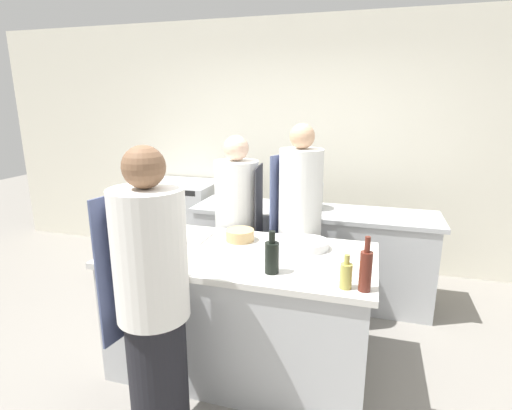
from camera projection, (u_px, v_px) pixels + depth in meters
ground_plane at (243, 363)px, 2.98m from camera, size 16.00×16.00×0.00m
wall_back at (300, 146)px, 4.61m from camera, size 8.00×0.06×2.80m
prep_counter at (242, 310)px, 2.87m from camera, size 1.82×0.94×0.89m
pass_counter at (311, 253)px, 3.94m from camera, size 2.33×0.61×0.89m
oven_range at (179, 221)px, 4.85m from camera, size 0.92×0.69×0.97m
chef_at_prep_near at (153, 305)px, 2.14m from camera, size 0.43×0.41×1.70m
chef_at_stove at (238, 229)px, 3.50m from camera, size 0.41×0.39×1.63m
chef_at_pass_far at (299, 230)px, 3.27m from camera, size 0.41×0.40×1.74m
bottle_olive_oil at (272, 256)px, 2.41m from camera, size 0.09×0.09×0.27m
bottle_vinegar at (139, 243)px, 2.61m from camera, size 0.08×0.08×0.28m
bottle_wine at (145, 228)px, 2.98m from camera, size 0.06×0.06×0.24m
bottle_cooking_oil at (130, 231)px, 2.81m from camera, size 0.08×0.08×0.31m
bottle_sauce at (346, 275)px, 2.21m from camera, size 0.07×0.07×0.20m
bottle_water at (366, 270)px, 2.17m from camera, size 0.07×0.07×0.31m
bowl_mixing_large at (240, 235)px, 2.98m from camera, size 0.21×0.21×0.08m
bowl_prep_small at (309, 244)px, 2.82m from camera, size 0.27×0.27×0.06m
cup at (164, 248)px, 2.72m from camera, size 0.10×0.10×0.09m
cutting_board at (181, 236)px, 3.07m from camera, size 0.43×0.26×0.01m
stockpot at (308, 196)px, 3.85m from camera, size 0.28×0.28×0.25m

